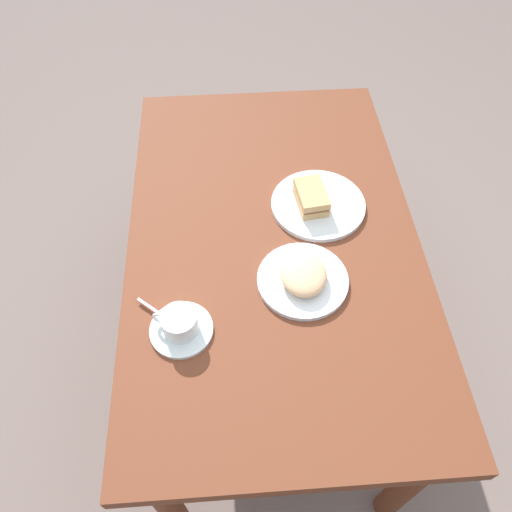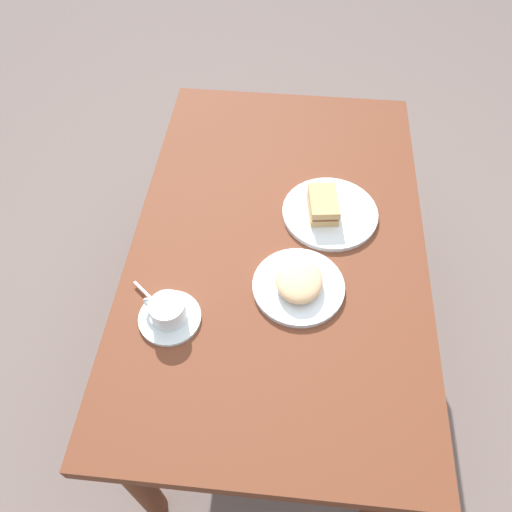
# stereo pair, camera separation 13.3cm
# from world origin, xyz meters

# --- Properties ---
(ground_plane) EXTENTS (6.00, 6.00, 0.00)m
(ground_plane) POSITION_xyz_m (0.00, 0.00, 0.00)
(ground_plane) COLOR #6F5E58
(dining_table) EXTENTS (1.33, 0.82, 0.71)m
(dining_table) POSITION_xyz_m (0.00, 0.00, 0.62)
(dining_table) COLOR brown
(dining_table) RESTS_ON ground_plane
(sandwich_plate) EXTENTS (0.28, 0.28, 0.01)m
(sandwich_plate) POSITION_xyz_m (-0.10, 0.14, 0.72)
(sandwich_plate) COLOR white
(sandwich_plate) RESTS_ON dining_table
(sandwich_front) EXTENTS (0.13, 0.09, 0.05)m
(sandwich_front) POSITION_xyz_m (-0.10, 0.12, 0.75)
(sandwich_front) COLOR tan
(sandwich_front) RESTS_ON sandwich_plate
(coffee_saucer) EXTENTS (0.16, 0.16, 0.01)m
(coffee_saucer) POSITION_xyz_m (0.29, -0.25, 0.72)
(coffee_saucer) COLOR silver
(coffee_saucer) RESTS_ON dining_table
(coffee_cup) EXTENTS (0.09, 0.11, 0.06)m
(coffee_cup) POSITION_xyz_m (0.29, -0.25, 0.75)
(coffee_cup) COLOR white
(coffee_cup) RESTS_ON coffee_saucer
(spoon) EXTENTS (0.07, 0.08, 0.01)m
(spoon) POSITION_xyz_m (0.24, -0.31, 0.72)
(spoon) COLOR silver
(spoon) RESTS_ON coffee_saucer
(side_plate) EXTENTS (0.24, 0.24, 0.01)m
(side_plate) POSITION_xyz_m (0.16, 0.06, 0.72)
(side_plate) COLOR white
(side_plate) RESTS_ON dining_table
(side_food_pile) EXTENTS (0.14, 0.12, 0.04)m
(side_food_pile) POSITION_xyz_m (0.16, 0.06, 0.75)
(side_food_pile) COLOR #E8B785
(side_food_pile) RESTS_ON side_plate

